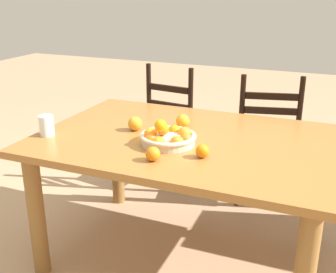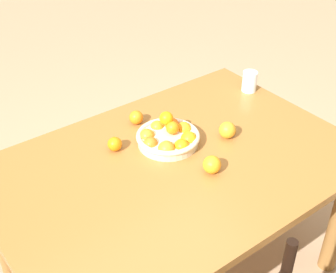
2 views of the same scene
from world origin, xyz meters
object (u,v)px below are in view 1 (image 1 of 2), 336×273
chair_near_window (266,141)px  orange_loose_1 (183,121)px  dining_table (186,157)px  drinking_glass (46,126)px  orange_loose_0 (202,151)px  orange_loose_2 (153,154)px  chair_by_cabinet (178,128)px  fruit_bowl (168,137)px  orange_loose_3 (135,124)px

chair_near_window → orange_loose_1: bearing=51.3°
dining_table → drinking_glass: bearing=-159.7°
orange_loose_1 → chair_near_window: bearing=64.5°
orange_loose_0 → orange_loose_2: orange_loose_2 is taller
orange_loose_2 → drinking_glass: (-0.67, 0.10, 0.02)m
chair_by_cabinet → drinking_glass: 1.27m
chair_by_cabinet → orange_loose_0: size_ratio=14.88×
fruit_bowl → orange_loose_0: size_ratio=4.45×
orange_loose_0 → orange_loose_3: bearing=154.0°
fruit_bowl → orange_loose_1: 0.27m
orange_loose_0 → orange_loose_1: bearing=122.5°
orange_loose_1 → chair_by_cabinet: bearing=113.1°
dining_table → orange_loose_2: 0.39m
chair_near_window → orange_loose_0: size_ratio=14.77×
chair_near_window → orange_loose_2: bearing=62.6°
chair_by_cabinet → orange_loose_3: size_ratio=12.24×
chair_near_window → orange_loose_2: size_ratio=14.10×
dining_table → chair_near_window: chair_near_window is taller
orange_loose_2 → drinking_glass: bearing=171.8°
orange_loose_2 → drinking_glass: size_ratio=0.61×
chair_by_cabinet → orange_loose_0: 1.33m
dining_table → drinking_glass: 0.77m
fruit_bowl → orange_loose_1: size_ratio=3.73×
orange_loose_0 → orange_loose_1: 0.45m
chair_near_window → orange_loose_3: size_ratio=12.14×
fruit_bowl → orange_loose_0: bearing=-25.7°
dining_table → fruit_bowl: bearing=-114.0°
chair_near_window → chair_by_cabinet: 0.69m
chair_by_cabinet → fruit_bowl: (0.35, -1.05, 0.33)m
orange_loose_1 → dining_table: bearing=-61.7°
drinking_glass → orange_loose_1: bearing=32.8°
drinking_glass → chair_near_window: bearing=49.6°
fruit_bowl → orange_loose_3: bearing=153.8°
dining_table → chair_near_window: 0.96m
orange_loose_1 → orange_loose_0: bearing=-57.5°
orange_loose_2 → chair_by_cabinet: bearing=106.3°
chair_near_window → orange_loose_0: chair_near_window is taller
orange_loose_2 → orange_loose_1: bearing=94.8°
orange_loose_3 → drinking_glass: drinking_glass is taller
dining_table → chair_near_window: size_ratio=1.64×
chair_near_window → fruit_bowl: size_ratio=3.32×
chair_by_cabinet → orange_loose_0: bearing=123.8°
fruit_bowl → orange_loose_2: 0.23m
dining_table → orange_loose_1: orange_loose_1 is taller
orange_loose_2 → drinking_glass: 0.68m
chair_near_window → drinking_glass: size_ratio=8.67×
orange_loose_3 → fruit_bowl: bearing=-26.2°
chair_by_cabinet → orange_loose_2: 1.37m
chair_by_cabinet → orange_loose_3: 0.99m
orange_loose_2 → dining_table: bearing=84.4°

